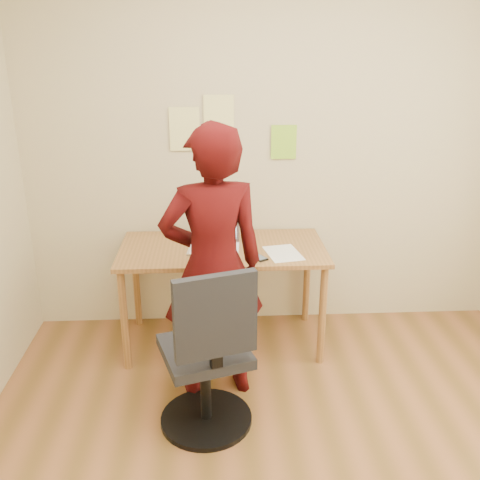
{
  "coord_description": "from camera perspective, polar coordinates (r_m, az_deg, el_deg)",
  "views": [
    {
      "loc": [
        -0.41,
        -2.02,
        2.06
      ],
      "look_at": [
        -0.25,
        0.95,
        0.95
      ],
      "focal_mm": 40.0,
      "sensor_mm": 36.0,
      "label": 1
    }
  ],
  "objects": [
    {
      "name": "laptop",
      "position": [
        3.64,
        -2.78,
        0.0
      ],
      "size": [
        0.36,
        0.33,
        0.24
      ],
      "rotation": [
        0.0,
        0.0,
        -0.08
      ],
      "color": "silver",
      "rests_on": "desk"
    },
    {
      "name": "paper_sheet",
      "position": [
        3.56,
        4.64,
        -1.41
      ],
      "size": [
        0.26,
        0.33,
        0.0
      ],
      "primitive_type": "cube",
      "rotation": [
        0.0,
        0.0,
        0.19
      ],
      "color": "white",
      "rests_on": "desk"
    },
    {
      "name": "wall_note_left",
      "position": [
        3.81,
        -5.93,
        11.68
      ],
      "size": [
        0.21,
        0.0,
        0.3
      ],
      "primitive_type": "cube",
      "color": "#F6F193",
      "rests_on": "room"
    },
    {
      "name": "office_chair",
      "position": [
        2.96,
        -3.4,
        -12.94
      ],
      "size": [
        0.56,
        0.57,
        1.01
      ],
      "rotation": [
        0.0,
        0.0,
        0.3
      ],
      "color": "black",
      "rests_on": "ground"
    },
    {
      "name": "room",
      "position": [
        2.18,
        7.84,
        1.25
      ],
      "size": [
        3.58,
        3.58,
        2.78
      ],
      "color": "brown",
      "rests_on": "ground"
    },
    {
      "name": "wall_note_mid",
      "position": [
        3.8,
        -2.27,
        12.98
      ],
      "size": [
        0.21,
        0.0,
        0.3
      ],
      "primitive_type": "cube",
      "color": "#F6F193",
      "rests_on": "room"
    },
    {
      "name": "phone",
      "position": [
        3.47,
        1.99,
        -1.86
      ],
      "size": [
        0.12,
        0.15,
        0.01
      ],
      "rotation": [
        0.0,
        0.0,
        0.54
      ],
      "color": "black",
      "rests_on": "desk"
    },
    {
      "name": "person",
      "position": [
        3.1,
        -2.91,
        -2.83
      ],
      "size": [
        0.68,
        0.51,
        1.67
      ],
      "primitive_type": "imported",
      "rotation": [
        0.0,
        0.0,
        3.34
      ],
      "color": "#3A0808",
      "rests_on": "ground"
    },
    {
      "name": "desk",
      "position": [
        3.69,
        -1.86,
        -2.02
      ],
      "size": [
        1.4,
        0.7,
        0.74
      ],
      "color": "olive",
      "rests_on": "ground"
    },
    {
      "name": "wall_note_right",
      "position": [
        3.86,
        4.68,
        10.36
      ],
      "size": [
        0.18,
        0.0,
        0.24
      ],
      "primitive_type": "cube",
      "color": "#96D930",
      "rests_on": "room"
    }
  ]
}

